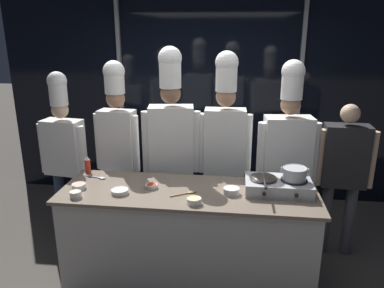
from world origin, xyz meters
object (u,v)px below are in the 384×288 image
at_px(prep_bowl_ginger, 194,200).
at_px(chef_head, 64,146).
at_px(serving_spoon_slotted, 189,193).
at_px(prep_bowl_chili_flakes, 152,186).
at_px(frying_pan, 264,176).
at_px(squeeze_bottle_chili, 88,165).
at_px(stock_pot, 295,173).
at_px(chef_sous, 118,136).
at_px(chef_line, 171,136).
at_px(prep_bowl_chicken, 75,194).
at_px(portable_stove, 278,186).
at_px(prep_bowl_shrimp, 79,186).
at_px(serving_spoon_solid, 99,177).
at_px(person_guest, 344,167).
at_px(chef_apprentice, 287,149).
at_px(chef_pastry, 225,137).
at_px(prep_bowl_garlic, 120,191).
at_px(prep_bowl_rice, 231,190).

bearing_deg(prep_bowl_ginger, chef_head, 148.50).
distance_m(prep_bowl_ginger, serving_spoon_slotted, 0.21).
xyz_separation_m(prep_bowl_ginger, prep_bowl_chili_flakes, (-0.41, 0.27, -0.01)).
relative_size(frying_pan, squeeze_bottle_chili, 2.36).
relative_size(stock_pot, chef_head, 0.12).
distance_m(chef_sous, chef_line, 0.59).
relative_size(stock_pot, prep_bowl_chicken, 2.33).
height_order(portable_stove, prep_bowl_shrimp, portable_stove).
xyz_separation_m(serving_spoon_solid, person_guest, (2.35, 0.49, 0.03)).
bearing_deg(prep_bowl_chili_flakes, prep_bowl_shrimp, -172.30).
bearing_deg(frying_pan, chef_sous, 157.36).
relative_size(prep_bowl_chili_flakes, chef_apprentice, 0.05).
xyz_separation_m(prep_bowl_chili_flakes, chef_pastry, (0.62, 0.68, 0.28)).
xyz_separation_m(frying_pan, chef_sous, (-1.49, 0.62, 0.13)).
height_order(portable_stove, chef_sous, chef_sous).
distance_m(stock_pot, prep_bowl_shrimp, 1.89).
relative_size(frying_pan, prep_bowl_garlic, 2.76).
bearing_deg(prep_bowl_rice, person_guest, 31.96).
height_order(prep_bowl_ginger, prep_bowl_garlic, prep_bowl_ginger).
xyz_separation_m(portable_stove, person_guest, (0.70, 0.59, -0.02)).
distance_m(prep_bowl_rice, prep_bowl_chili_flakes, 0.71).
relative_size(portable_stove, prep_bowl_chicken, 5.72).
relative_size(prep_bowl_chili_flakes, serving_spoon_solid, 0.47).
bearing_deg(prep_bowl_ginger, chef_apprentice, 46.44).
bearing_deg(serving_spoon_slotted, chef_apprentice, 37.02).
height_order(frying_pan, chef_pastry, chef_pastry).
xyz_separation_m(prep_bowl_chicken, prep_bowl_chili_flakes, (0.59, 0.27, -0.01)).
bearing_deg(prep_bowl_chili_flakes, portable_stove, 2.90).
distance_m(portable_stove, stock_pot, 0.18).
relative_size(portable_stove, prep_bowl_garlic, 3.77).
bearing_deg(chef_line, prep_bowl_rice, 126.28).
bearing_deg(prep_bowl_chicken, chef_head, 119.62).
bearing_deg(prep_bowl_garlic, chef_apprentice, 26.79).
relative_size(portable_stove, serving_spoon_slotted, 2.51).
bearing_deg(chef_sous, prep_bowl_garlic, 113.86).
xyz_separation_m(frying_pan, prep_bowl_rice, (-0.27, -0.09, -0.11)).
distance_m(chef_head, person_guest, 2.93).
bearing_deg(frying_pan, serving_spoon_solid, 175.85).
bearing_deg(chef_sous, squeeze_bottle_chili, 70.26).
bearing_deg(prep_bowl_ginger, chef_sous, 134.57).
bearing_deg(serving_spoon_solid, prep_bowl_rice, -8.94).
height_order(portable_stove, chef_head, chef_head).
distance_m(frying_pan, prep_bowl_garlic, 1.24).
relative_size(prep_bowl_ginger, chef_head, 0.06).
xyz_separation_m(prep_bowl_rice, serving_spoon_solid, (-1.25, 0.20, -0.03)).
bearing_deg(serving_spoon_solid, portable_stove, -3.67).
distance_m(stock_pot, prep_bowl_garlic, 1.50).
distance_m(portable_stove, prep_bowl_shrimp, 1.75).
distance_m(prep_bowl_rice, serving_spoon_solid, 1.27).
relative_size(portable_stove, squeeze_bottle_chili, 3.22).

